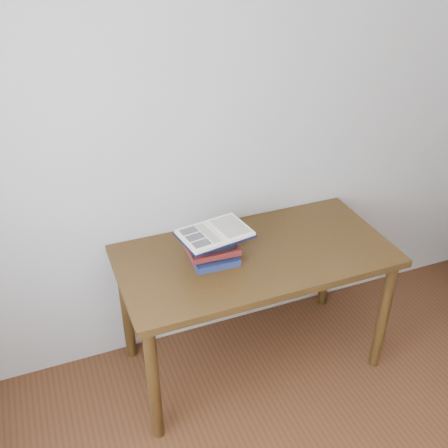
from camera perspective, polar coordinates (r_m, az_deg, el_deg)
name	(u,v)px	position (r m, az deg, el deg)	size (l,w,h in m)	color
desk	(255,268)	(2.79, 3.40, -4.78)	(1.43, 0.72, 0.77)	#462B11
book_stack	(212,249)	(2.63, -1.30, -2.73)	(0.26, 0.19, 0.15)	#19244B
open_book	(215,233)	(2.58, -1.01, -1.02)	(0.38, 0.29, 0.03)	black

